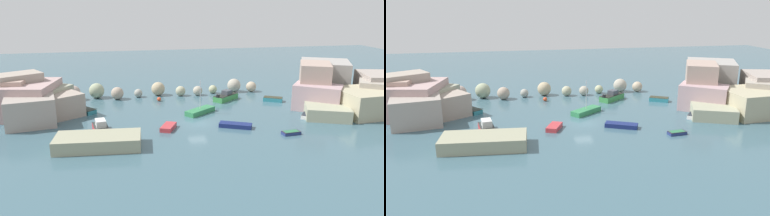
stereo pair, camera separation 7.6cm
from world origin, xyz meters
The scene contains 15 objects.
cove_water centered at (0.00, 0.00, 0.00)m, with size 160.00×160.00×0.00m, color #3E5F6C.
cliff_headland_left centered at (-24.12, 8.15, 2.27)m, with size 19.20×16.44×6.18m.
cliff_headland_right centered at (25.98, 4.66, 2.47)m, with size 20.56×20.36×6.78m.
rock_breakwater centered at (-4.59, 16.39, 1.13)m, with size 33.92×3.96×2.59m.
stone_dock centered at (-13.14, -6.82, 0.77)m, with size 9.67×4.44×1.54m, color #9A9A7D.
channel_buoy centered at (-3.94, 12.72, 0.34)m, with size 0.69×0.69×0.69m, color #E04C28.
moored_boat_0 centered at (1.30, 4.36, 0.39)m, with size 5.09×4.44×5.08m.
moored_boat_1 centered at (-4.36, -1.87, 0.29)m, with size 2.59×3.39×0.59m.
moored_boat_2 centered at (-12.92, -2.00, 0.59)m, with size 2.69×5.89×1.70m.
moored_boat_3 centered at (14.85, 8.97, 0.35)m, with size 3.43×2.82×0.71m.
moored_boat_4 centered at (4.55, -2.84, 0.29)m, with size 4.51×3.21×0.57m.
moored_boat_5 centered at (10.63, -6.87, 0.23)m, with size 2.41×1.32×0.43m.
moored_boat_6 centered at (-15.74, 8.44, 0.33)m, with size 3.69×4.20×0.66m.
moored_boat_7 centered at (7.28, 11.24, 0.60)m, with size 4.90×4.46×1.67m.
moored_boat_8 centered at (16.70, -0.06, 0.31)m, with size 3.85×4.30×0.62m.
Camera 2 is at (-10.45, -48.87, 16.44)m, focal length 35.50 mm.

